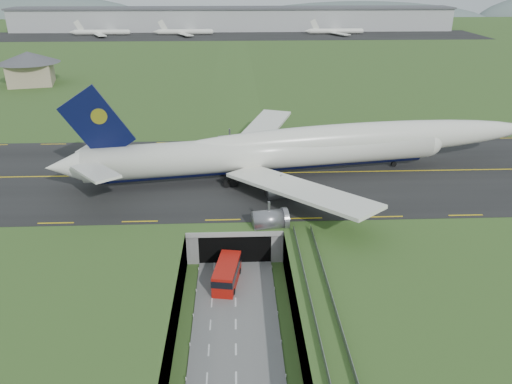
{
  "coord_description": "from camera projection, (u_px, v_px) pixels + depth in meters",
  "views": [
    {
      "loc": [
        0.49,
        -63.52,
        45.05
      ],
      "look_at": [
        3.99,
        20.0,
        7.67
      ],
      "focal_mm": 35.0,
      "sensor_mm": 36.0,
      "label": 1
    }
  ],
  "objects": [
    {
      "name": "distant_hills",
      "position": [
        301.0,
        26.0,
        472.6
      ],
      "size": [
        700.0,
        91.0,
        60.0
      ],
      "color": "slate",
      "rests_on": "ground"
    },
    {
      "name": "jumbo_jet",
      "position": [
        301.0,
        149.0,
        101.38
      ],
      "size": [
        100.56,
        63.01,
        21.12
      ],
      "rotation": [
        0.0,
        0.0,
        0.16
      ],
      "color": "white",
      "rests_on": "ground"
    },
    {
      "name": "ground",
      "position": [
        235.0,
        291.0,
        76.31
      ],
      "size": [
        900.0,
        900.0,
        0.0
      ],
      "primitive_type": "plane",
      "color": "#345120",
      "rests_on": "ground"
    },
    {
      "name": "airfield_deck",
      "position": [
        235.0,
        275.0,
        75.08
      ],
      "size": [
        800.0,
        800.0,
        6.0
      ],
      "primitive_type": "cube",
      "color": "gray",
      "rests_on": "ground"
    },
    {
      "name": "cargo_terminal",
      "position": [
        233.0,
        19.0,
        343.7
      ],
      "size": [
        320.0,
        67.0,
        15.6
      ],
      "color": "#B2B2B2",
      "rests_on": "ground"
    },
    {
      "name": "shuttle_tram",
      "position": [
        227.0,
        274.0,
        77.36
      ],
      "size": [
        4.65,
        9.06,
        3.5
      ],
      "rotation": [
        0.0,
        0.0,
        -0.17
      ],
      "color": "#AC130B",
      "rests_on": "ground"
    },
    {
      "name": "tunnel_portal",
      "position": [
        235.0,
        222.0,
        90.19
      ],
      "size": [
        17.0,
        22.3,
        6.0
      ],
      "color": "gray",
      "rests_on": "ground"
    },
    {
      "name": "service_building",
      "position": [
        29.0,
        65.0,
        182.06
      ],
      "size": [
        26.27,
        26.27,
        11.95
      ],
      "rotation": [
        0.0,
        0.0,
        0.23
      ],
      "color": "tan",
      "rests_on": "ground"
    },
    {
      "name": "guideway",
      "position": [
        331.0,
        349.0,
        57.12
      ],
      "size": [
        3.0,
        53.0,
        7.05
      ],
      "color": "#A8A8A3",
      "rests_on": "ground"
    },
    {
      "name": "trench_road",
      "position": [
        236.0,
        322.0,
        69.43
      ],
      "size": [
        12.0,
        75.0,
        0.2
      ],
      "primitive_type": "cube",
      "color": "slate",
      "rests_on": "ground"
    },
    {
      "name": "taxiway",
      "position": [
        234.0,
        174.0,
        103.92
      ],
      "size": [
        800.0,
        44.0,
        0.18
      ],
      "primitive_type": "cube",
      "color": "black",
      "rests_on": "airfield_deck"
    }
  ]
}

